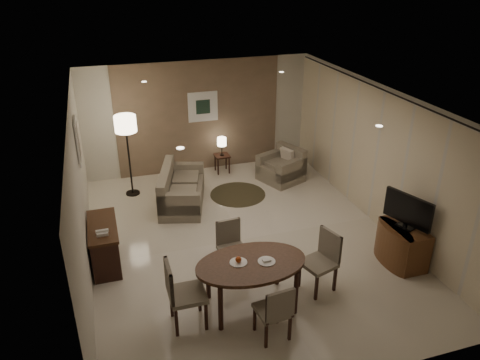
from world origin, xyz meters
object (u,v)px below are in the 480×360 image
object	(u,v)px
console_desk	(105,245)
sofa	(182,187)
dining_table	(251,284)
side_table	(222,163)
tv_cabinet	(403,244)
chair_left	(187,293)
chair_right	(318,263)
floor_lamp	(129,156)
armchair	(281,165)
chair_near	(272,309)
chair_far	(233,250)

from	to	relation	value
console_desk	sofa	world-z (taller)	sofa
dining_table	side_table	world-z (taller)	dining_table
tv_cabinet	dining_table	size ratio (longest dim) A/B	0.54
chair_left	sofa	bearing A→B (deg)	-9.58
chair_right	floor_lamp	size ratio (longest dim) A/B	0.54
chair_right	sofa	world-z (taller)	chair_right
armchair	sofa	bearing A→B (deg)	-101.35
sofa	floor_lamp	distance (m)	1.37
chair_near	tv_cabinet	bearing A→B (deg)	-166.77
tv_cabinet	chair_left	bearing A→B (deg)	-174.31
chair_left	floor_lamp	world-z (taller)	floor_lamp
dining_table	sofa	bearing A→B (deg)	95.57
dining_table	armchair	size ratio (longest dim) A/B	1.87
console_desk	armchair	size ratio (longest dim) A/B	1.35
dining_table	sofa	size ratio (longest dim) A/B	0.98
chair_right	floor_lamp	distance (m)	4.96
chair_far	armchair	xyz separation A→B (m)	(2.13, 3.14, -0.06)
side_table	chair_left	bearing A→B (deg)	-110.73
console_desk	chair_right	world-z (taller)	chair_right
chair_near	chair_left	world-z (taller)	chair_left
chair_left	floor_lamp	xyz separation A→B (m)	(-0.35, 4.44, 0.39)
chair_far	chair_left	world-z (taller)	chair_left
tv_cabinet	armchair	distance (m)	3.79
chair_right	sofa	xyz separation A→B (m)	(-1.47, 3.48, -0.09)
tv_cabinet	chair_right	distance (m)	1.75
armchair	side_table	distance (m)	1.50
armchair	chair_near	bearing A→B (deg)	-45.41
console_desk	tv_cabinet	world-z (taller)	console_desk
armchair	floor_lamp	distance (m)	3.49
sofa	chair_far	bearing A→B (deg)	-157.05
chair_near	chair_left	size ratio (longest dim) A/B	0.86
sofa	floor_lamp	size ratio (longest dim) A/B	0.93
chair_far	chair_left	size ratio (longest dim) A/B	0.87
console_desk	chair_near	xyz separation A→B (m)	(2.11, -2.47, 0.08)
side_table	armchair	bearing A→B (deg)	-36.68
chair_far	side_table	bearing A→B (deg)	72.74
console_desk	floor_lamp	distance (m)	2.71
chair_far	side_table	distance (m)	4.15
chair_left	chair_right	size ratio (longest dim) A/B	1.06
chair_left	side_table	size ratio (longest dim) A/B	2.33
chair_far	floor_lamp	bearing A→B (deg)	106.37
chair_near	sofa	xyz separation A→B (m)	(-0.42, 4.23, -0.05)
tv_cabinet	armchair	bearing A→B (deg)	101.39
tv_cabinet	chair_near	xyz separation A→B (m)	(-2.78, -0.97, 0.10)
floor_lamp	console_desk	bearing A→B (deg)	-105.33
chair_near	chair_far	size ratio (longest dim) A/B	0.99
chair_right	armchair	size ratio (longest dim) A/B	1.11
chair_far	dining_table	bearing A→B (deg)	-92.56
tv_cabinet	chair_near	world-z (taller)	chair_near
sofa	floor_lamp	bearing A→B (deg)	66.95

